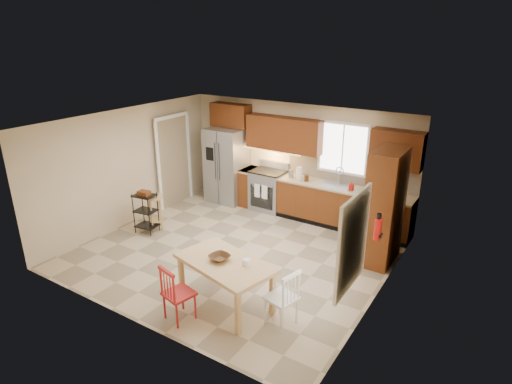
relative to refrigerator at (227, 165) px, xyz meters
The scene contains 33 objects.
floor 2.87m from the refrigerator, 51.34° to the right, with size 5.50×5.50×0.00m, color tan.
ceiling 3.15m from the refrigerator, 51.34° to the right, with size 5.50×5.00×0.02m, color silver.
wall_back 1.77m from the refrigerator, 12.44° to the left, with size 5.50×0.02×2.50m, color #CCB793.
wall_front 4.94m from the refrigerator, 69.82° to the right, with size 5.50×0.02×2.50m, color #CCB793.
wall_left 2.39m from the refrigerator, 116.29° to the right, with size 0.02×5.00×2.50m, color #CCB793.
wall_right 4.94m from the refrigerator, 25.53° to the right, with size 0.02×5.00×2.50m, color #CCB793.
refrigerator is the anchor object (origin of this frame).
range_stove 1.24m from the refrigerator, ahead, with size 0.76×0.63×0.92m, color gray.
base_cabinet_narrow 0.76m from the refrigerator, ahead, with size 0.30×0.60×0.90m, color #672F13.
base_cabinet_run 3.03m from the refrigerator, ahead, with size 2.92×0.60×0.90m, color #672F13.
dishwasher 3.59m from the refrigerator, ahead, with size 0.60×0.02×0.78m, color black.
backsplash 3.02m from the refrigerator, ahead, with size 2.92×0.03×0.55m, color beige.
upper_over_fridge 1.21m from the refrigerator, 90.00° to the left, with size 1.00×0.35×0.55m, color #58280E.
upper_left_block 1.73m from the refrigerator, ahead, with size 1.80×0.35×0.75m, color #58280E.
upper_right_block 4.06m from the refrigerator, ahead, with size 1.00×0.35×0.75m, color #58280E.
window_back 2.92m from the refrigerator, ahead, with size 1.12×0.04×1.12m, color white.
sink 2.80m from the refrigerator, ahead, with size 0.62×0.46×0.16m, color gray.
undercab_glow 1.27m from the refrigerator, ahead, with size 1.60×0.30×0.01m, color #FFBF66.
soap_bottle 3.18m from the refrigerator, ahead, with size 0.09×0.09×0.19m, color #B5120C.
paper_towel 1.95m from the refrigerator, ahead, with size 0.12×0.12×0.28m, color white.
canister_steel 1.75m from the refrigerator, ahead, with size 0.11×0.11×0.18m, color gray.
canister_wood 2.15m from the refrigerator, ahead, with size 0.10×0.10×0.14m, color #462C12.
pantry 4.23m from the refrigerator, 12.62° to the right, with size 0.50×0.95×2.10m, color #672F13.
fire_extinguisher 4.76m from the refrigerator, 24.52° to the right, with size 0.12×0.12×0.36m, color #B5120C.
window_right 5.50m from the refrigerator, 36.79° to the right, with size 0.04×1.02×1.32m, color white.
doorway 1.28m from the refrigerator, 139.62° to the right, with size 0.04×0.95×2.10m, color #8C7A59.
dining_table 4.41m from the refrigerator, 54.46° to the right, with size 1.50×0.84×0.73m, color tan, non-canonical shape.
chair_red 4.77m from the refrigerator, 62.49° to the right, with size 0.41×0.41×0.88m, color #AC1C1A, non-canonical shape.
chair_white 4.97m from the refrigerator, 45.13° to the right, with size 0.41×0.41×0.88m, color white, non-canonical shape.
table_bowl 4.32m from the refrigerator, 55.47° to the right, with size 0.30×0.30×0.07m, color #462C12.
table_jar 4.50m from the refrigerator, 50.37° to the right, with size 0.11×0.11×0.12m, color white.
bar_stool 2.27m from the refrigerator, 97.43° to the right, with size 0.37×0.37×0.76m, color tan, non-canonical shape.
utility_cart 2.46m from the refrigerator, 98.52° to the right, with size 0.43×0.34×0.87m, color black, non-canonical shape.
Camera 1 is at (4.24, -5.92, 3.97)m, focal length 30.00 mm.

